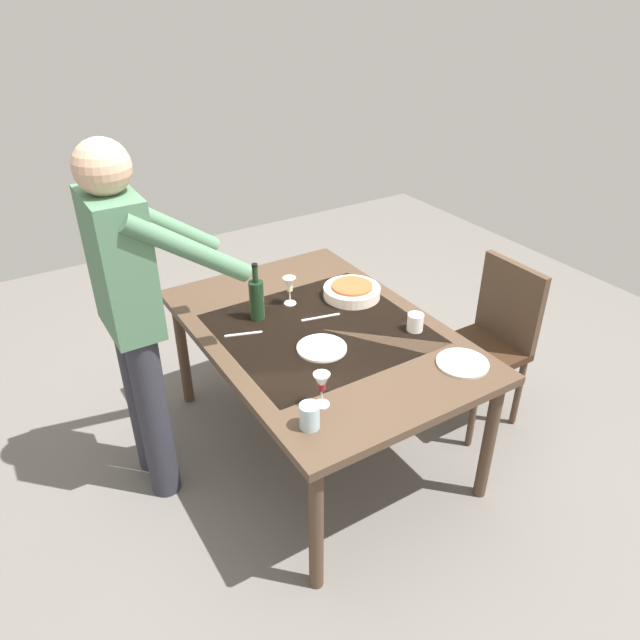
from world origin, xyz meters
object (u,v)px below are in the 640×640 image
(person_server, at_px, (134,309))
(water_cup_near_right, at_px, (415,322))
(dinner_plate_near, at_px, (462,363))
(wine_bottle, at_px, (257,298))
(dining_table, at_px, (320,340))
(wine_glass_right, at_px, (290,286))
(serving_bowl_pasta, at_px, (352,291))
(chair_near, at_px, (492,334))
(dinner_plate_far, at_px, (322,348))
(wine_glass_left, at_px, (322,384))
(water_cup_near_left, at_px, (309,416))

(person_server, distance_m, water_cup_near_right, 1.29)
(person_server, bearing_deg, dinner_plate_near, -124.46)
(wine_bottle, relative_size, dinner_plate_near, 1.29)
(water_cup_near_right, bearing_deg, person_server, 68.25)
(dining_table, bearing_deg, person_server, 74.40)
(wine_glass_right, height_order, serving_bowl_pasta, wine_glass_right)
(dining_table, relative_size, chair_near, 1.74)
(wine_bottle, relative_size, wine_glass_right, 1.96)
(serving_bowl_pasta, relative_size, dinner_plate_far, 1.30)
(dining_table, relative_size, wine_glass_left, 10.51)
(water_cup_near_right, bearing_deg, wine_bottle, 49.63)
(person_server, bearing_deg, chair_near, -106.01)
(water_cup_near_left, distance_m, water_cup_near_right, 0.86)
(chair_near, xyz_separation_m, person_server, (0.49, 1.72, 0.43))
(water_cup_near_left, bearing_deg, person_server, 26.08)
(water_cup_near_left, bearing_deg, dinner_plate_near, -90.21)
(person_server, bearing_deg, dinner_plate_far, -117.82)
(wine_bottle, distance_m, water_cup_near_left, 0.86)
(water_cup_near_right, bearing_deg, dinner_plate_far, 78.57)
(wine_bottle, xyz_separation_m, water_cup_near_left, (-0.83, 0.20, -0.06))
(wine_bottle, xyz_separation_m, serving_bowl_pasta, (-0.06, -0.52, -0.08))
(person_server, distance_m, serving_bowl_pasta, 1.14)
(wine_glass_right, height_order, dinner_plate_near, wine_glass_right)
(dining_table, relative_size, water_cup_near_right, 18.59)
(wine_bottle, bearing_deg, wine_glass_left, 172.94)
(water_cup_near_right, bearing_deg, serving_bowl_pasta, 8.45)
(wine_glass_right, relative_size, water_cup_near_left, 1.47)
(wine_glass_right, bearing_deg, dinner_plate_near, -156.96)
(chair_near, height_order, wine_glass_left, chair_near)
(serving_bowl_pasta, bearing_deg, wine_bottle, 83.20)
(dining_table, xyz_separation_m, chair_near, (-0.27, -0.92, -0.13))
(wine_bottle, relative_size, water_cup_near_right, 3.47)
(chair_near, height_order, serving_bowl_pasta, chair_near)
(serving_bowl_pasta, bearing_deg, water_cup_near_right, -171.55)
(person_server, distance_m, wine_bottle, 0.61)
(wine_glass_left, xyz_separation_m, water_cup_near_right, (0.25, -0.68, -0.06))
(chair_near, relative_size, wine_glass_left, 6.03)
(dinner_plate_far, bearing_deg, dinner_plate_near, -133.01)
(person_server, distance_m, dinner_plate_near, 1.44)
(dining_table, xyz_separation_m, water_cup_near_right, (-0.25, -0.38, 0.11))
(water_cup_near_left, distance_m, dinner_plate_far, 0.54)
(person_server, xyz_separation_m, water_cup_near_right, (-0.47, -1.18, -0.20))
(dinner_plate_far, bearing_deg, person_server, 62.18)
(water_cup_near_right, bearing_deg, wine_glass_left, 109.81)
(wine_glass_left, distance_m, water_cup_near_right, 0.73)
(dining_table, xyz_separation_m, water_cup_near_left, (-0.58, 0.41, 0.11))
(wine_glass_left, height_order, wine_glass_right, same)
(wine_glass_left, bearing_deg, dinner_plate_far, -32.13)
(person_server, relative_size, dinner_plate_near, 7.34)
(dining_table, relative_size, dinner_plate_near, 6.90)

